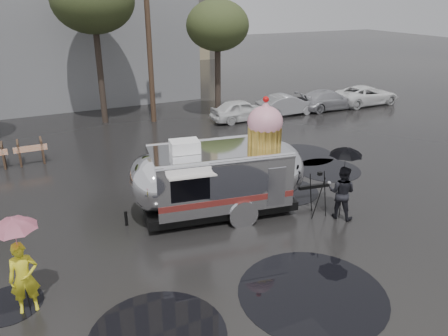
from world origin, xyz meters
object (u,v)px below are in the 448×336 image
person_right (342,192)px  person_left (24,278)px  airstream_trailer (221,174)px  tripod (318,190)px

person_right → person_left: bearing=56.2°
airstream_trailer → person_left: 6.45m
person_left → person_right: size_ratio=0.99×
tripod → person_left: bearing=-169.7°
person_right → tripod: size_ratio=1.14×
airstream_trailer → person_right: airstream_trailer is taller
airstream_trailer → tripod: 3.13m
airstream_trailer → person_left: size_ratio=4.10×
airstream_trailer → tripod: size_ratio=4.64×
person_right → tripod: 0.72m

